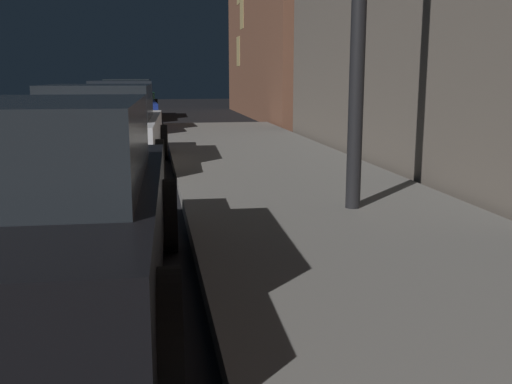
{
  "coord_description": "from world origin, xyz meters",
  "views": [
    {
      "loc": [
        3.69,
        -0.1,
        1.58
      ],
      "look_at": [
        4.13,
        2.43,
        1.07
      ],
      "focal_mm": 41.42,
      "sensor_mm": 36.0,
      "label": 1
    }
  ],
  "objects_px": {
    "car_white": "(101,129)",
    "car_black": "(27,209)",
    "car_green": "(129,99)",
    "car_blue": "(121,107)"
  },
  "relations": [
    {
      "from": "car_green",
      "to": "car_black",
      "type": "bearing_deg",
      "value": -90.01
    },
    {
      "from": "car_black",
      "to": "car_blue",
      "type": "relative_size",
      "value": 0.9
    },
    {
      "from": "car_black",
      "to": "car_white",
      "type": "distance_m",
      "value": 6.02
    },
    {
      "from": "car_white",
      "to": "car_blue",
      "type": "distance_m",
      "value": 6.69
    },
    {
      "from": "car_black",
      "to": "car_green",
      "type": "distance_m",
      "value": 18.39
    },
    {
      "from": "car_white",
      "to": "car_green",
      "type": "xyz_separation_m",
      "value": [
        0.0,
        12.37,
        0.01
      ]
    },
    {
      "from": "car_blue",
      "to": "car_green",
      "type": "distance_m",
      "value": 5.68
    },
    {
      "from": "car_blue",
      "to": "car_green",
      "type": "relative_size",
      "value": 0.98
    },
    {
      "from": "car_white",
      "to": "car_black",
      "type": "bearing_deg",
      "value": -89.99
    },
    {
      "from": "car_white",
      "to": "car_green",
      "type": "height_order",
      "value": "same"
    }
  ]
}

